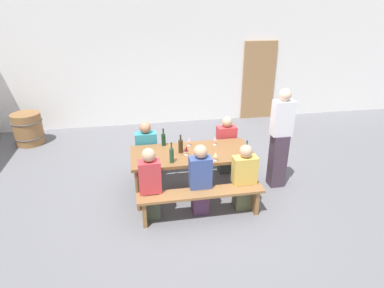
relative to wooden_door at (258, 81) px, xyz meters
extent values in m
plane|color=slate|center=(-2.51, -3.56, -1.05)|extent=(24.00, 24.00, 0.00)
cube|color=white|center=(-2.51, 0.14, 0.55)|extent=(14.00, 0.20, 3.20)
cube|color=#9E7247|center=(0.00, 0.00, 0.00)|extent=(0.90, 0.06, 2.10)
cube|color=brown|center=(-2.51, -3.56, -0.33)|extent=(2.01, 0.90, 0.05)
cylinder|color=brown|center=(-3.44, -3.95, -0.70)|extent=(0.07, 0.07, 0.70)
cylinder|color=brown|center=(-1.59, -3.95, -0.70)|extent=(0.07, 0.07, 0.70)
cylinder|color=brown|center=(-3.44, -3.17, -0.70)|extent=(0.07, 0.07, 0.70)
cylinder|color=brown|center=(-1.59, -3.17, -0.70)|extent=(0.07, 0.07, 0.70)
cube|color=olive|center=(-2.51, -4.31, -0.62)|extent=(1.91, 0.30, 0.04)
cube|color=olive|center=(-3.37, -4.31, -0.84)|extent=(0.06, 0.24, 0.41)
cube|color=olive|center=(-1.66, -4.31, -0.84)|extent=(0.06, 0.24, 0.41)
cube|color=olive|center=(-2.51, -2.81, -0.62)|extent=(1.91, 0.30, 0.04)
cube|color=olive|center=(-3.37, -2.81, -0.84)|extent=(0.06, 0.24, 0.41)
cube|color=olive|center=(-1.66, -2.81, -0.84)|extent=(0.06, 0.24, 0.41)
cylinder|color=#234C2D|center=(-1.70, -3.90, -0.20)|extent=(0.07, 0.07, 0.20)
cylinder|color=#234C2D|center=(-1.70, -3.90, -0.06)|extent=(0.02, 0.02, 0.07)
cylinder|color=black|center=(-1.70, -3.90, -0.02)|extent=(0.03, 0.03, 0.01)
cylinder|color=#143319|center=(-2.94, -3.18, -0.20)|extent=(0.07, 0.07, 0.21)
cylinder|color=#143319|center=(-2.94, -3.18, -0.05)|extent=(0.02, 0.02, 0.09)
cylinder|color=black|center=(-2.94, -3.18, 0.00)|extent=(0.03, 0.03, 0.01)
cylinder|color=#332814|center=(-2.70, -3.53, -0.19)|extent=(0.08, 0.08, 0.22)
cylinder|color=#332814|center=(-2.70, -3.53, -0.04)|extent=(0.03, 0.03, 0.08)
cylinder|color=black|center=(-2.70, -3.53, 0.01)|extent=(0.03, 0.03, 0.01)
cylinder|color=#234C2D|center=(-2.89, -3.86, -0.18)|extent=(0.07, 0.07, 0.23)
cylinder|color=#234C2D|center=(-2.89, -3.86, -0.03)|extent=(0.02, 0.02, 0.09)
cylinder|color=black|center=(-2.89, -3.86, 0.02)|extent=(0.03, 0.03, 0.01)
cylinder|color=silver|center=(-2.21, -3.92, -0.30)|extent=(0.06, 0.06, 0.01)
cylinder|color=silver|center=(-2.21, -3.92, -0.26)|extent=(0.01, 0.01, 0.07)
cone|color=beige|center=(-2.21, -3.92, -0.19)|extent=(0.07, 0.07, 0.07)
cylinder|color=silver|center=(-2.51, -3.28, -0.30)|extent=(0.06, 0.06, 0.01)
cylinder|color=silver|center=(-2.51, -3.28, -0.26)|extent=(0.01, 0.01, 0.07)
cone|color=#D18C93|center=(-2.51, -3.28, -0.18)|extent=(0.07, 0.07, 0.07)
cylinder|color=silver|center=(-2.62, -3.64, -0.30)|extent=(0.06, 0.06, 0.01)
cylinder|color=silver|center=(-2.62, -3.64, -0.26)|extent=(0.01, 0.01, 0.06)
cone|color=maroon|center=(-2.62, -3.64, -0.19)|extent=(0.06, 0.06, 0.09)
cylinder|color=silver|center=(-2.07, -3.33, -0.30)|extent=(0.06, 0.06, 0.01)
cylinder|color=silver|center=(-2.07, -3.33, -0.26)|extent=(0.01, 0.01, 0.08)
cone|color=#D18C93|center=(-2.07, -3.33, -0.18)|extent=(0.07, 0.07, 0.08)
cube|color=#3F4633|center=(-3.25, -4.16, -0.83)|extent=(0.24, 0.24, 0.45)
cube|color=#C6383D|center=(-3.25, -4.16, -0.35)|extent=(0.32, 0.20, 0.50)
sphere|color=tan|center=(-3.25, -4.16, 0.00)|extent=(0.20, 0.20, 0.20)
cube|color=#533150|center=(-2.50, -4.16, -0.83)|extent=(0.25, 0.24, 0.45)
cube|color=#384C8C|center=(-2.50, -4.16, -0.36)|extent=(0.33, 0.20, 0.49)
sphere|color=tan|center=(-2.50, -4.16, -0.01)|extent=(0.20, 0.20, 0.20)
cube|color=brown|center=(-1.81, -4.16, -0.83)|extent=(0.28, 0.24, 0.45)
cube|color=gold|center=(-1.81, -4.16, -0.38)|extent=(0.37, 0.20, 0.44)
sphere|color=tan|center=(-1.81, -4.16, -0.06)|extent=(0.20, 0.20, 0.20)
cube|color=#2D4750|center=(-3.24, -2.96, -0.83)|extent=(0.29, 0.24, 0.45)
cube|color=teal|center=(-3.24, -2.96, -0.37)|extent=(0.38, 0.20, 0.46)
sphere|color=#A87A5B|center=(-3.24, -2.96, -0.04)|extent=(0.20, 0.20, 0.20)
cube|color=#444F48|center=(-1.75, -2.96, -0.83)|extent=(0.27, 0.24, 0.45)
cube|color=#C6383D|center=(-1.75, -2.96, -0.36)|extent=(0.35, 0.20, 0.48)
sphere|color=tan|center=(-1.75, -2.96, -0.03)|extent=(0.19, 0.19, 0.19)
cube|color=#423140|center=(-1.00, -3.60, -0.57)|extent=(0.26, 0.24, 0.97)
cube|color=silver|center=(-1.00, -3.60, 0.21)|extent=(0.34, 0.20, 0.60)
sphere|color=beige|center=(-1.00, -3.60, 0.61)|extent=(0.20, 0.20, 0.20)
cylinder|color=olive|center=(-5.83, -0.81, -0.69)|extent=(0.63, 0.63, 0.73)
torus|color=#4C4C51|center=(-5.83, -0.81, -0.50)|extent=(0.67, 0.67, 0.02)
torus|color=#4C4C51|center=(-5.83, -0.81, -0.87)|extent=(0.67, 0.67, 0.02)
camera|label=1|loc=(-3.40, -8.31, 1.98)|focal=30.29mm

